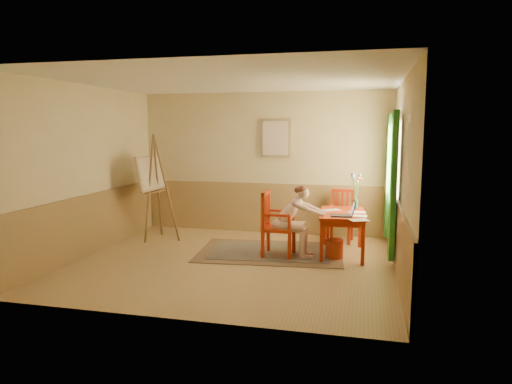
% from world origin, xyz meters
% --- Properties ---
extents(room, '(5.04, 4.54, 2.84)m').
position_xyz_m(room, '(0.00, 0.00, 1.40)').
color(room, tan).
rests_on(room, ground).
extents(wainscot, '(5.00, 4.50, 1.00)m').
position_xyz_m(wainscot, '(0.00, 0.80, 0.50)').
color(wainscot, tan).
rests_on(wainscot, room).
extents(window, '(0.12, 2.01, 2.20)m').
position_xyz_m(window, '(2.42, 1.10, 1.35)').
color(window, white).
rests_on(window, room).
extents(wall_portrait, '(0.60, 0.05, 0.76)m').
position_xyz_m(wall_portrait, '(0.25, 2.20, 1.90)').
color(wall_portrait, tan).
rests_on(wall_portrait, room).
extents(rug, '(2.54, 1.82, 0.02)m').
position_xyz_m(rug, '(0.46, 0.71, 0.01)').
color(rug, '#8C7251').
rests_on(rug, room).
extents(table, '(0.78, 1.24, 0.72)m').
position_xyz_m(table, '(1.65, 0.84, 0.63)').
color(table, red).
rests_on(table, room).
extents(chair_left, '(0.50, 0.48, 1.07)m').
position_xyz_m(chair_left, '(0.58, 0.53, 0.54)').
color(chair_left, red).
rests_on(chair_left, room).
extents(chair_back, '(0.46, 0.48, 0.96)m').
position_xyz_m(chair_back, '(1.57, 1.80, 0.48)').
color(chair_back, red).
rests_on(chair_back, room).
extents(figure, '(0.87, 0.38, 1.19)m').
position_xyz_m(figure, '(0.88, 0.51, 0.65)').
color(figure, beige).
rests_on(figure, room).
extents(laptop, '(0.40, 0.27, 0.23)m').
position_xyz_m(laptop, '(1.70, 0.49, 0.77)').
color(laptop, '#1E2338').
rests_on(laptop, table).
extents(papers, '(0.80, 1.10, 0.00)m').
position_xyz_m(papers, '(1.79, 0.66, 0.72)').
color(papers, white).
rests_on(papers, table).
extents(vase, '(0.21, 0.31, 0.62)m').
position_xyz_m(vase, '(1.84, 1.23, 1.00)').
color(vase, '#3F724C').
rests_on(vase, table).
extents(wastebasket, '(0.33, 0.33, 0.31)m').
position_xyz_m(wastebasket, '(1.54, 0.59, 0.15)').
color(wastebasket, '#C13D19').
rests_on(wastebasket, room).
extents(easel, '(0.69, 0.89, 2.00)m').
position_xyz_m(easel, '(-1.89, 1.16, 1.18)').
color(easel, brown).
rests_on(easel, room).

